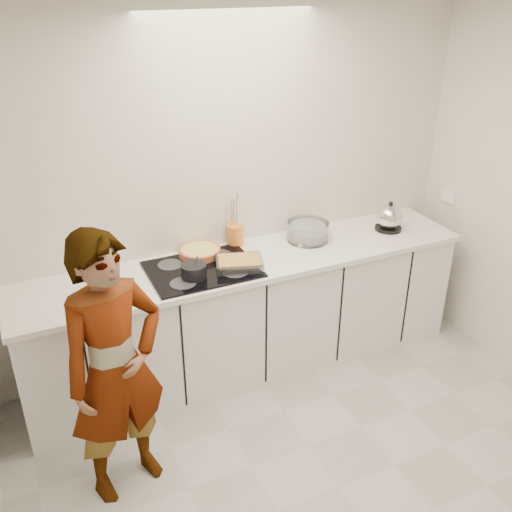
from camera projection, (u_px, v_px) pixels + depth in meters
name	position (u px, v px, depth m)	size (l,w,h in m)	color
floor	(338.00, 487.00, 3.34)	(3.60, 3.20, 0.00)	#B6B7B1
ceiling	(383.00, 3.00, 2.17)	(3.60, 3.20, 0.00)	white
wall_back	(230.00, 192.00, 4.05)	(3.60, 0.00, 2.60)	silver
base_cabinets	(249.00, 317.00, 4.18)	(3.20, 0.58, 0.87)	white
countertop	(249.00, 262.00, 3.98)	(3.24, 0.64, 0.04)	white
hob	(202.00, 269.00, 3.82)	(0.72, 0.54, 0.01)	black
tart_dish	(200.00, 251.00, 3.98)	(0.36, 0.36, 0.05)	#BD5A35
saucepan	(194.00, 271.00, 3.69)	(0.18, 0.18, 0.16)	black
baking_dish	(239.00, 263.00, 3.82)	(0.37, 0.31, 0.06)	silver
mixing_bowl	(308.00, 232.00, 4.22)	(0.38, 0.38, 0.14)	silver
tea_towel	(308.00, 241.00, 4.20)	(0.20, 0.15, 0.03)	white
kettle	(389.00, 218.00, 4.37)	(0.25, 0.25, 0.23)	black
utensil_crock	(235.00, 235.00, 4.15)	(0.12, 0.12, 0.15)	orange
cook	(116.00, 369.00, 3.04)	(0.59, 0.39, 1.61)	white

